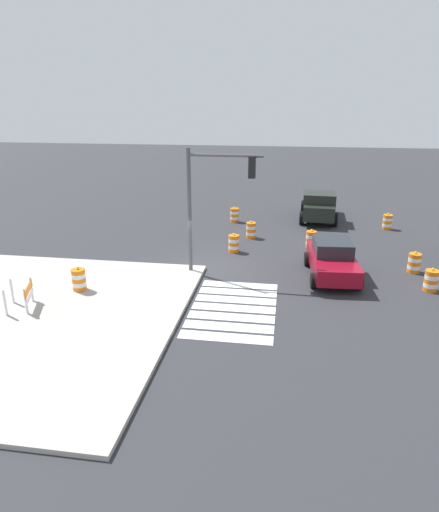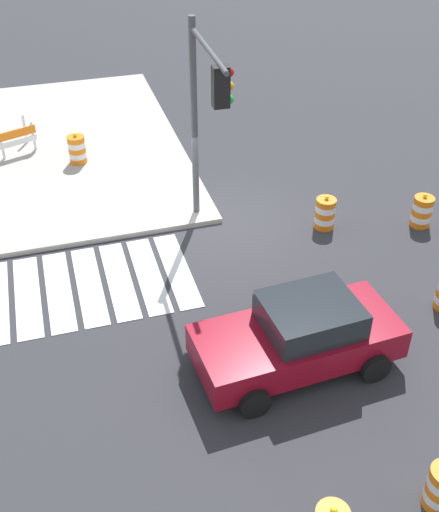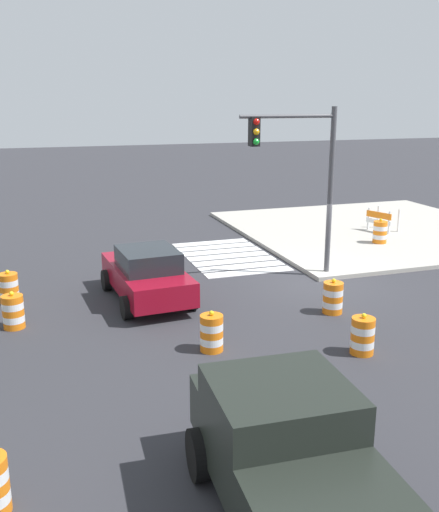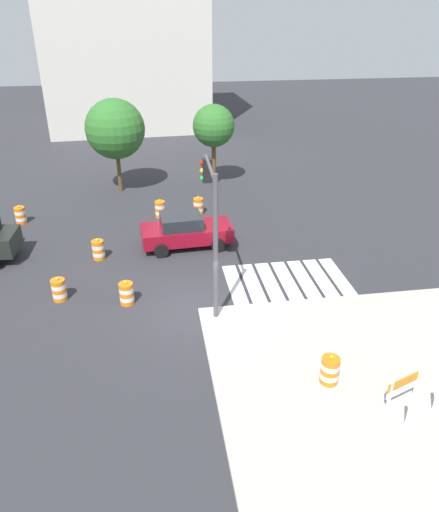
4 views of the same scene
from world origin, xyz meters
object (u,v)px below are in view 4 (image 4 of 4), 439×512
traffic_light_pole (212,211)px  street_tree_streetside_near (115,129)px  street_tree_streetside_mid (214,126)px  traffic_barrel_far_curb (127,293)px  traffic_barrel_near_corner (198,206)px  construction_barricade (408,390)px  traffic_barrel_opposite_curb (20,215)px  traffic_barrel_lane_center (98,250)px  traffic_barrel_on_sidewalk (330,370)px  sports_car (185,230)px  traffic_barrel_crosswalk_end (160,209)px  traffic_barrel_median_near (59,290)px

traffic_light_pole → street_tree_streetside_near: size_ratio=0.98×
traffic_light_pole → street_tree_streetside_mid: bearing=81.7°
traffic_barrel_far_curb → street_tree_streetside_near: size_ratio=0.18×
traffic_barrel_near_corner → street_tree_streetside_mid: (1.56, 4.83, 3.29)m
construction_barricade → street_tree_streetside_near: size_ratio=0.25×
street_tree_streetside_near → traffic_barrel_opposite_curb: bearing=-139.5°
traffic_barrel_lane_center → construction_barricade: (9.44, -10.91, 0.27)m
traffic_barrel_near_corner → traffic_barrel_far_curb: 9.50m
traffic_light_pole → traffic_barrel_on_sidewalk: bearing=-60.6°
traffic_barrel_near_corner → traffic_barrel_far_curb: same height
sports_car → traffic_barrel_on_sidewalk: 10.96m
traffic_barrel_far_curb → construction_barricade: size_ratio=0.71×
sports_car → street_tree_streetside_near: size_ratio=0.79×
street_tree_streetside_near → sports_car: bearing=-68.4°
traffic_barrel_opposite_curb → traffic_barrel_crosswalk_end: bearing=-2.0°
traffic_barrel_opposite_curb → traffic_barrel_on_sidewalk: 18.76m
traffic_barrel_crosswalk_end → street_tree_streetside_near: size_ratio=0.18×
traffic_barrel_opposite_curb → construction_barricade: size_ratio=0.71×
traffic_barrel_far_curb → sports_car: bearing=60.1°
traffic_barrel_opposite_curb → traffic_barrel_near_corner: bearing=-0.7°
street_tree_streetside_mid → traffic_barrel_far_curb: bearing=-111.6°
traffic_barrel_median_near → traffic_barrel_opposite_curb: bearing=110.8°
traffic_barrel_lane_center → street_tree_streetside_near: 9.81m
traffic_barrel_crosswalk_end → traffic_barrel_on_sidewalk: 14.91m
traffic_barrel_near_corner → traffic_light_pole: (-0.48, -9.17, 3.46)m
traffic_barrel_crosswalk_end → traffic_barrel_median_near: (-4.32, -7.89, 0.00)m
traffic_barrel_lane_center → street_tree_streetside_mid: bearing=54.8°
traffic_barrel_median_near → traffic_light_pole: traffic_light_pole is taller
traffic_barrel_far_curb → traffic_light_pole: 4.81m
sports_car → traffic_barrel_lane_center: bearing=-169.8°
traffic_barrel_crosswalk_end → traffic_barrel_opposite_curb: (-7.42, 0.25, 0.00)m
traffic_barrel_lane_center → traffic_barrel_opposite_curb: 6.50m
sports_car → traffic_barrel_near_corner: size_ratio=4.33×
traffic_barrel_near_corner → street_tree_streetside_mid: 6.04m
sports_car → traffic_barrel_lane_center: (-4.08, -0.73, -0.36)m
traffic_barrel_far_curb → traffic_barrel_crosswalk_end: bearing=79.0°
traffic_barrel_crosswalk_end → traffic_barrel_opposite_curb: bearing=178.0°
traffic_barrel_lane_center → street_tree_streetside_mid: 12.09m
sports_car → traffic_barrel_near_corner: bearing=75.0°
traffic_barrel_crosswalk_end → construction_barricade: bearing=-67.4°
traffic_barrel_lane_center → street_tree_streetside_mid: street_tree_streetside_mid is taller
traffic_barrel_crosswalk_end → street_tree_streetside_mid: street_tree_streetside_mid is taller
traffic_barrel_far_curb → street_tree_streetside_mid: bearing=68.4°
traffic_barrel_near_corner → street_tree_streetside_near: (-4.41, 4.49, 3.39)m
traffic_barrel_opposite_curb → traffic_light_pole: size_ratio=0.19×
sports_car → construction_barricade: bearing=-65.3°
traffic_barrel_lane_center → traffic_barrel_on_sidewalk: bearing=-51.9°
traffic_barrel_opposite_curb → street_tree_streetside_mid: (11.10, 4.72, 3.29)m
traffic_barrel_near_corner → traffic_barrel_on_sidewalk: 14.54m
traffic_barrel_far_curb → traffic_barrel_opposite_curb: size_ratio=1.00×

